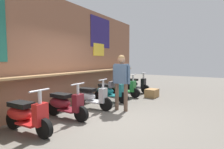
# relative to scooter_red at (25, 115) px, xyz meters

# --- Properties ---
(ground_plane) EXTENTS (28.09, 28.09, 0.00)m
(ground_plane) POSITION_rel_scooter_red_xyz_m (1.66, -1.08, -0.39)
(ground_plane) COLOR #605B54
(market_stall_facade) EXTENTS (10.03, 0.61, 3.45)m
(market_stall_facade) POSITION_rel_scooter_red_xyz_m (1.66, 0.94, 1.34)
(market_stall_facade) COLOR #8C5B44
(market_stall_facade) RESTS_ON ground_plane
(scooter_red) EXTENTS (0.48, 1.40, 0.97)m
(scooter_red) POSITION_rel_scooter_red_xyz_m (0.00, 0.00, 0.00)
(scooter_red) COLOR red
(scooter_red) RESTS_ON ground_plane
(scooter_maroon) EXTENTS (0.46, 1.40, 0.97)m
(scooter_maroon) POSITION_rel_scooter_red_xyz_m (1.11, 0.00, 0.00)
(scooter_maroon) COLOR maroon
(scooter_maroon) RESTS_ON ground_plane
(scooter_silver) EXTENTS (0.49, 1.40, 0.97)m
(scooter_silver) POSITION_rel_scooter_red_xyz_m (2.19, -0.00, 0.00)
(scooter_silver) COLOR #B2B5BA
(scooter_silver) RESTS_ON ground_plane
(scooter_teal) EXTENTS (0.46, 1.40, 0.97)m
(scooter_teal) POSITION_rel_scooter_red_xyz_m (3.31, 0.00, 0.00)
(scooter_teal) COLOR #197075
(scooter_teal) RESTS_ON ground_plane
(scooter_green) EXTENTS (0.46, 1.40, 0.97)m
(scooter_green) POSITION_rel_scooter_red_xyz_m (4.40, 0.00, 0.00)
(scooter_green) COLOR #237533
(scooter_green) RESTS_ON ground_plane
(scooter_black) EXTENTS (0.46, 1.40, 0.97)m
(scooter_black) POSITION_rel_scooter_red_xyz_m (5.55, 0.00, 0.00)
(scooter_black) COLOR black
(scooter_black) RESTS_ON ground_plane
(shopper_with_handbag) EXTENTS (0.27, 0.66, 1.70)m
(shopper_with_handbag) POSITION_rel_scooter_red_xyz_m (2.53, -0.93, 0.65)
(shopper_with_handbag) COLOR brown
(shopper_with_handbag) RESTS_ON ground_plane
(merchandise_crate) EXTENTS (0.58, 0.48, 0.34)m
(merchandise_crate) POSITION_rel_scooter_red_xyz_m (4.90, -1.11, -0.22)
(merchandise_crate) COLOR olive
(merchandise_crate) RESTS_ON ground_plane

